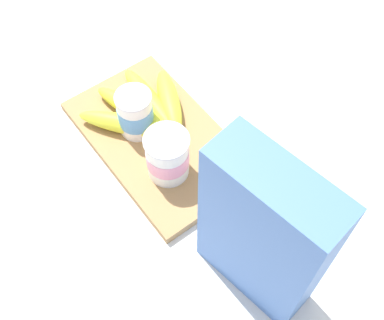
{
  "coord_description": "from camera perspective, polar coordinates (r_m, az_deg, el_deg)",
  "views": [
    {
      "loc": [
        -0.46,
        0.27,
        0.76
      ],
      "look_at": [
        -0.1,
        0.0,
        0.07
      ],
      "focal_mm": 46.53,
      "sensor_mm": 36.0,
      "label": 1
    }
  ],
  "objects": [
    {
      "name": "cereal_box",
      "position": [
        0.68,
        8.19,
        -8.49
      ],
      "size": [
        0.19,
        0.1,
        0.3
      ],
      "primitive_type": "cube",
      "rotation": [
        0.0,
        0.0,
        3.3
      ],
      "color": "#4770B7",
      "rests_on": "ground_plane"
    },
    {
      "name": "cutting_board",
      "position": [
        0.92,
        -3.9,
        2.38
      ],
      "size": [
        0.35,
        0.21,
        0.02
      ],
      "primitive_type": "cube",
      "color": "#A37A4C",
      "rests_on": "ground_plane"
    },
    {
      "name": "banana_bunch",
      "position": [
        0.93,
        -5.3,
        5.73
      ],
      "size": [
        0.2,
        0.21,
        0.04
      ],
      "color": "yellow",
      "rests_on": "cutting_board"
    },
    {
      "name": "yogurt_cup_back",
      "position": [
        0.89,
        -6.52,
        5.34
      ],
      "size": [
        0.06,
        0.06,
        0.09
      ],
      "color": "white",
      "rests_on": "cutting_board"
    },
    {
      "name": "ground_plane",
      "position": [
        0.93,
        -3.87,
        2.05
      ],
      "size": [
        2.4,
        2.4,
        0.0
      ],
      "primitive_type": "plane",
      "color": "silver"
    },
    {
      "name": "yogurt_cup_front",
      "position": [
        0.83,
        -2.83,
        0.49
      ],
      "size": [
        0.08,
        0.08,
        0.09
      ],
      "color": "white",
      "rests_on": "cutting_board"
    }
  ]
}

